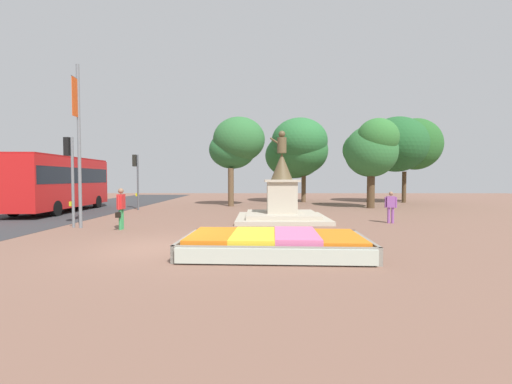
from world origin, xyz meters
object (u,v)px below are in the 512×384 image
object	(u,v)px
pedestrian_with_handbag	(121,206)
pedestrian_near_planter	(391,205)
statue_monument	(282,202)
city_bus	(58,181)
flower_planter	(274,244)
traffic_light_far_corner	(136,172)
traffic_light_mid_block	(70,166)
banner_pole	(79,142)

from	to	relation	value
pedestrian_with_handbag	pedestrian_near_planter	world-z (taller)	pedestrian_with_handbag
statue_monument	city_bus	distance (m)	14.73
flower_planter	pedestrian_with_handbag	xyz separation A→B (m)	(-6.29, 4.52, 0.72)
flower_planter	traffic_light_far_corner	size ratio (longest dim) A/B	1.44
flower_planter	city_bus	bearing A→B (deg)	137.96
statue_monument	pedestrian_near_planter	xyz separation A→B (m)	(5.20, -1.21, -0.07)
flower_planter	pedestrian_with_handbag	bearing A→B (deg)	144.29
traffic_light_mid_block	city_bus	size ratio (longest dim) A/B	0.43
statue_monument	pedestrian_near_planter	bearing A→B (deg)	-13.12
pedestrian_with_handbag	pedestrian_near_planter	xyz separation A→B (m)	(12.23, 2.14, -0.12)
traffic_light_mid_block	pedestrian_near_planter	distance (m)	14.87
traffic_light_mid_block	pedestrian_near_planter	size ratio (longest dim) A/B	2.58
traffic_light_far_corner	city_bus	distance (m)	4.78
flower_planter	pedestrian_near_planter	world-z (taller)	pedestrian_near_planter
traffic_light_mid_block	banner_pole	distance (m)	1.16
flower_planter	traffic_light_far_corner	distance (m)	16.33
traffic_light_mid_block	statue_monument	bearing A→B (deg)	16.17
statue_monument	pedestrian_with_handbag	xyz separation A→B (m)	(-7.03, -3.35, 0.05)
banner_pole	pedestrian_with_handbag	bearing A→B (deg)	-12.82
flower_planter	city_bus	size ratio (longest dim) A/B	0.58
statue_monument	flower_planter	bearing A→B (deg)	-95.43
flower_planter	pedestrian_near_planter	size ratio (longest dim) A/B	3.54
traffic_light_mid_block	traffic_light_far_corner	size ratio (longest dim) A/B	1.05
statue_monument	traffic_light_mid_block	distance (m)	10.02
city_bus	traffic_light_mid_block	bearing A→B (deg)	-56.26
city_bus	pedestrian_with_handbag	world-z (taller)	city_bus
traffic_light_far_corner	pedestrian_with_handbag	size ratio (longest dim) A/B	2.16
flower_planter	statue_monument	xyz separation A→B (m)	(0.75, 7.87, 0.68)
pedestrian_near_planter	statue_monument	bearing A→B (deg)	166.88
pedestrian_near_planter	traffic_light_far_corner	bearing A→B (deg)	155.05
pedestrian_near_planter	banner_pole	bearing A→B (deg)	-173.22
banner_pole	pedestrian_near_planter	xyz separation A→B (m)	(14.20, 1.69, -2.89)
pedestrian_near_planter	flower_planter	bearing A→B (deg)	-131.76
traffic_light_mid_block	pedestrian_near_planter	bearing A→B (deg)	5.98
flower_planter	traffic_light_mid_block	distance (m)	10.41
traffic_light_far_corner	pedestrian_with_handbag	distance (m)	9.50
pedestrian_with_handbag	pedestrian_near_planter	bearing A→B (deg)	9.92
city_bus	banner_pole	bearing A→B (deg)	-54.24
banner_pole	city_bus	bearing A→B (deg)	125.76
traffic_light_mid_block	pedestrian_near_planter	xyz separation A→B (m)	(14.67, 1.54, -1.84)
statue_monument	traffic_light_far_corner	xyz separation A→B (m)	(-9.59, 5.66, 1.65)
pedestrian_with_handbag	pedestrian_near_planter	distance (m)	12.42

